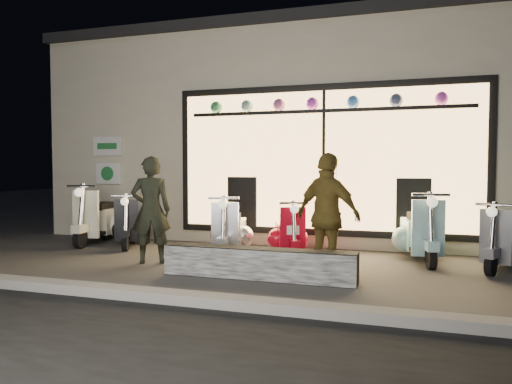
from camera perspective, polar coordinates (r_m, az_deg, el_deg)
ground at (r=7.24m, az=-1.48°, el=-8.57°), size 40.00×40.00×0.00m
kerb at (r=5.44m, az=-8.77°, el=-11.87°), size 40.00×0.25×0.12m
shop_building at (r=11.92m, az=6.67°, el=6.11°), size 10.20×6.23×4.20m
graffiti_barrier at (r=6.46m, az=0.26°, el=-8.17°), size 2.53×0.28×0.40m
scooter_silver at (r=8.23m, az=-2.94°, el=-4.50°), size 0.59×1.33×0.94m
scooter_red at (r=8.11m, az=3.77°, el=-4.81°), size 0.69×1.21×0.87m
scooter_black at (r=9.43m, az=-14.16°, el=-3.69°), size 0.76×1.25×0.92m
scooter_cream at (r=9.97m, az=-17.34°, el=-3.02°), size 0.63×1.50×1.07m
scooter_blue at (r=8.13m, az=18.22°, el=-4.51°), size 0.65×1.44×1.02m
scooter_grey at (r=7.92m, az=26.70°, el=-5.18°), size 0.75×1.26×0.92m
man at (r=7.58m, az=-11.93°, el=-2.02°), size 0.69×0.60×1.59m
woman at (r=6.48m, az=8.23°, el=-2.70°), size 1.03×0.78×1.62m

